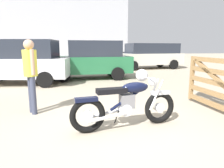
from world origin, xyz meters
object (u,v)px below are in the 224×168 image
object	(u,v)px
pale_sedan_back	(24,55)
blue_hatchback_right	(104,53)
silver_sedan_mid	(149,55)
bystander	(30,69)
red_hatchback_near	(91,59)
white_estate_far	(22,62)
vintage_motorcycle	(128,102)

from	to	relation	value
pale_sedan_back	blue_hatchback_right	bearing A→B (deg)	-149.46
pale_sedan_back	silver_sedan_mid	world-z (taller)	same
bystander	red_hatchback_near	bearing A→B (deg)	43.40
blue_hatchback_right	red_hatchback_near	bearing A→B (deg)	82.81
blue_hatchback_right	silver_sedan_mid	xyz separation A→B (m)	(2.66, -4.79, 0.02)
blue_hatchback_right	silver_sedan_mid	bearing A→B (deg)	122.25
pale_sedan_back	white_estate_far	bearing A→B (deg)	101.50
pale_sedan_back	blue_hatchback_right	world-z (taller)	blue_hatchback_right
white_estate_far	bystander	bearing A→B (deg)	113.90
bystander	blue_hatchback_right	bearing A→B (deg)	47.92
vintage_motorcycle	blue_hatchback_right	size ratio (longest dim) A/B	0.52
vintage_motorcycle	white_estate_far	bearing A→B (deg)	112.34
vintage_motorcycle	blue_hatchback_right	bearing A→B (deg)	75.32
vintage_motorcycle	pale_sedan_back	size ratio (longest dim) A/B	0.43
white_estate_far	red_hatchback_near	bearing A→B (deg)	-153.67
pale_sedan_back	red_hatchback_near	world-z (taller)	red_hatchback_near
pale_sedan_back	red_hatchback_near	xyz separation A→B (m)	(4.30, -4.87, -0.02)
pale_sedan_back	blue_hatchback_right	distance (m)	7.05
vintage_motorcycle	white_estate_far	xyz separation A→B (m)	(-3.21, 5.08, 0.43)
vintage_motorcycle	silver_sedan_mid	size ratio (longest dim) A/B	0.42
pale_sedan_back	white_estate_far	size ratio (longest dim) A/B	1.18
vintage_motorcycle	blue_hatchback_right	world-z (taller)	blue_hatchback_right
bystander	red_hatchback_near	world-z (taller)	red_hatchback_near
white_estate_far	blue_hatchback_right	size ratio (longest dim) A/B	1.02
vintage_motorcycle	white_estate_far	distance (m)	6.02
pale_sedan_back	white_estate_far	xyz separation A→B (m)	(1.47, -5.89, -0.02)
pale_sedan_back	red_hatchback_near	distance (m)	6.50
white_estate_far	silver_sedan_mid	size ratio (longest dim) A/B	0.83
red_hatchback_near	silver_sedan_mid	distance (m)	5.79
pale_sedan_back	red_hatchback_near	size ratio (longest dim) A/B	1.20
bystander	blue_hatchback_right	distance (m)	14.07
bystander	white_estate_far	xyz separation A→B (m)	(-1.25, 3.97, -0.10)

